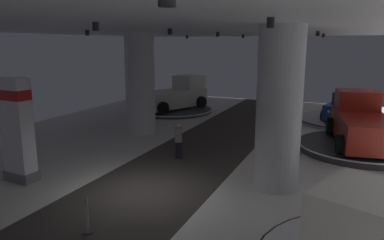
{
  "coord_description": "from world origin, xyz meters",
  "views": [
    {
      "loc": [
        6.04,
        -10.03,
        4.9
      ],
      "look_at": [
        -0.5,
        5.37,
        1.4
      ],
      "focal_mm": 34.36,
      "sensor_mm": 36.0,
      "label": 1
    }
  ],
  "objects_px": {
    "column_left": "(140,83)",
    "display_platform_far_right": "(360,147)",
    "display_platform_deep_left": "(172,110)",
    "display_platform_deep_right": "(347,121)",
    "column_right": "(279,109)",
    "pickup_truck_deep_left": "(175,96)",
    "visitor_walking_near": "(178,138)",
    "display_car_deep_right": "(348,107)",
    "brand_sign_pylon": "(17,128)",
    "pickup_truck_far_right": "(361,123)"
  },
  "relations": [
    {
      "from": "display_platform_far_right",
      "to": "pickup_truck_far_right",
      "type": "height_order",
      "value": "pickup_truck_far_right"
    },
    {
      "from": "brand_sign_pylon",
      "to": "display_platform_far_right",
      "type": "relative_size",
      "value": 0.66
    },
    {
      "from": "display_platform_deep_right",
      "to": "display_platform_far_right",
      "type": "distance_m",
      "value": 6.49
    },
    {
      "from": "display_car_deep_right",
      "to": "visitor_walking_near",
      "type": "height_order",
      "value": "display_car_deep_right"
    },
    {
      "from": "column_right",
      "to": "pickup_truck_deep_left",
      "type": "bearing_deg",
      "value": 128.7
    },
    {
      "from": "display_platform_deep_right",
      "to": "display_platform_deep_left",
      "type": "height_order",
      "value": "display_platform_deep_right"
    },
    {
      "from": "display_platform_deep_right",
      "to": "pickup_truck_far_right",
      "type": "relative_size",
      "value": 1.08
    },
    {
      "from": "column_right",
      "to": "display_platform_far_right",
      "type": "relative_size",
      "value": 0.97
    },
    {
      "from": "display_platform_deep_right",
      "to": "display_car_deep_right",
      "type": "distance_m",
      "value": 0.87
    },
    {
      "from": "display_platform_far_right",
      "to": "pickup_truck_far_right",
      "type": "distance_m",
      "value": 1.13
    },
    {
      "from": "column_left",
      "to": "brand_sign_pylon",
      "type": "xyz_separation_m",
      "value": [
        -0.24,
        -8.07,
        -0.8
      ]
    },
    {
      "from": "display_platform_deep_left",
      "to": "pickup_truck_deep_left",
      "type": "distance_m",
      "value": 1.08
    },
    {
      "from": "column_left",
      "to": "display_platform_deep_left",
      "type": "relative_size",
      "value": 0.94
    },
    {
      "from": "column_left",
      "to": "display_platform_far_right",
      "type": "height_order",
      "value": "column_left"
    },
    {
      "from": "display_platform_far_right",
      "to": "pickup_truck_far_right",
      "type": "relative_size",
      "value": 1.02
    },
    {
      "from": "display_platform_deep_left",
      "to": "display_platform_deep_right",
      "type": "bearing_deg",
      "value": 4.06
    },
    {
      "from": "pickup_truck_far_right",
      "to": "display_platform_deep_left",
      "type": "xyz_separation_m",
      "value": [
        -12.37,
        5.31,
        -1.13
      ]
    },
    {
      "from": "visitor_walking_near",
      "to": "display_car_deep_right",
      "type": "bearing_deg",
      "value": 58.25
    },
    {
      "from": "pickup_truck_far_right",
      "to": "pickup_truck_deep_left",
      "type": "relative_size",
      "value": 0.98
    },
    {
      "from": "display_car_deep_right",
      "to": "visitor_walking_near",
      "type": "bearing_deg",
      "value": -121.75
    },
    {
      "from": "pickup_truck_far_right",
      "to": "pickup_truck_deep_left",
      "type": "height_order",
      "value": "pickup_truck_far_right"
    },
    {
      "from": "column_right",
      "to": "pickup_truck_far_right",
      "type": "xyz_separation_m",
      "value": [
        2.76,
        6.24,
        -1.49
      ]
    },
    {
      "from": "column_right",
      "to": "column_left",
      "type": "bearing_deg",
      "value": 148.63
    },
    {
      "from": "display_platform_deep_right",
      "to": "pickup_truck_far_right",
      "type": "distance_m",
      "value": 6.27
    },
    {
      "from": "display_car_deep_right",
      "to": "display_platform_deep_left",
      "type": "height_order",
      "value": "display_car_deep_right"
    },
    {
      "from": "column_left",
      "to": "display_platform_deep_left",
      "type": "xyz_separation_m",
      "value": [
        -1.2,
        6.42,
        -2.62
      ]
    },
    {
      "from": "pickup_truck_deep_left",
      "to": "column_left",
      "type": "bearing_deg",
      "value": -80.87
    },
    {
      "from": "display_platform_deep_left",
      "to": "brand_sign_pylon",
      "type": "bearing_deg",
      "value": -86.21
    },
    {
      "from": "column_left",
      "to": "pickup_truck_far_right",
      "type": "distance_m",
      "value": 11.32
    },
    {
      "from": "column_left",
      "to": "display_platform_far_right",
      "type": "relative_size",
      "value": 0.97
    },
    {
      "from": "display_platform_deep_right",
      "to": "visitor_walking_near",
      "type": "distance_m",
      "value": 12.68
    },
    {
      "from": "column_left",
      "to": "column_right",
      "type": "xyz_separation_m",
      "value": [
        8.41,
        -5.13,
        0.0
      ]
    },
    {
      "from": "column_right",
      "to": "pickup_truck_far_right",
      "type": "relative_size",
      "value": 0.99
    },
    {
      "from": "display_car_deep_right",
      "to": "display_platform_deep_left",
      "type": "bearing_deg",
      "value": -175.8
    },
    {
      "from": "column_left",
      "to": "display_platform_deep_right",
      "type": "height_order",
      "value": "column_left"
    },
    {
      "from": "column_right",
      "to": "display_platform_far_right",
      "type": "bearing_deg",
      "value": 64.58
    },
    {
      "from": "pickup_truck_deep_left",
      "to": "visitor_walking_near",
      "type": "distance_m",
      "value": 11.38
    },
    {
      "from": "brand_sign_pylon",
      "to": "display_car_deep_right",
      "type": "height_order",
      "value": "brand_sign_pylon"
    },
    {
      "from": "column_left",
      "to": "display_platform_deep_right",
      "type": "relative_size",
      "value": 0.92
    },
    {
      "from": "pickup_truck_far_right",
      "to": "display_platform_far_right",
      "type": "bearing_deg",
      "value": -80.96
    },
    {
      "from": "display_platform_deep_right",
      "to": "column_left",
      "type": "bearing_deg",
      "value": -145.62
    },
    {
      "from": "column_right",
      "to": "display_platform_deep_right",
      "type": "relative_size",
      "value": 0.92
    },
    {
      "from": "column_right",
      "to": "display_platform_deep_left",
      "type": "relative_size",
      "value": 0.94
    },
    {
      "from": "display_platform_deep_right",
      "to": "display_car_deep_right",
      "type": "xyz_separation_m",
      "value": [
        0.01,
        0.03,
        0.87
      ]
    },
    {
      "from": "column_right",
      "to": "display_platform_deep_left",
      "type": "distance_m",
      "value": 15.25
    },
    {
      "from": "pickup_truck_far_right",
      "to": "visitor_walking_near",
      "type": "bearing_deg",
      "value": -147.48
    },
    {
      "from": "column_left",
      "to": "column_right",
      "type": "bearing_deg",
      "value": -31.37
    },
    {
      "from": "column_right",
      "to": "display_platform_deep_left",
      "type": "xyz_separation_m",
      "value": [
        -9.61,
        11.54,
        -2.62
      ]
    },
    {
      "from": "column_right",
      "to": "display_platform_deep_right",
      "type": "xyz_separation_m",
      "value": [
        2.2,
        12.38,
        -2.62
      ]
    },
    {
      "from": "column_right",
      "to": "pickup_truck_far_right",
      "type": "bearing_deg",
      "value": 66.11
    }
  ]
}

